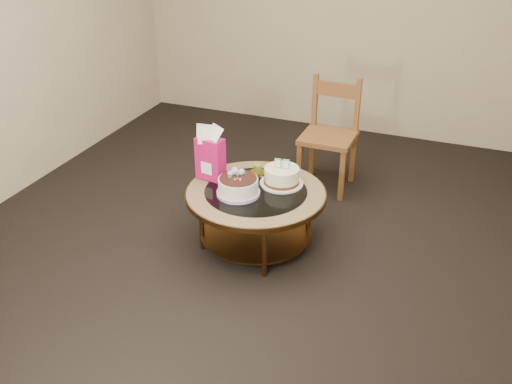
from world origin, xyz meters
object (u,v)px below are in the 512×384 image
at_px(cream_cake, 282,176).
at_px(dining_chair, 329,134).
at_px(gift_bag, 210,153).
at_px(coffee_table, 256,200).
at_px(decorated_cake, 238,187).

distance_m(cream_cake, dining_chair, 0.98).
height_order(cream_cake, gift_bag, gift_bag).
bearing_deg(cream_cake, gift_bag, -176.86).
distance_m(coffee_table, gift_bag, 0.48).
bearing_deg(gift_bag, decorated_cake, -19.67).
height_order(gift_bag, dining_chair, dining_chair).
bearing_deg(coffee_table, dining_chair, 78.09).
distance_m(decorated_cake, dining_chair, 1.28).
distance_m(gift_bag, dining_chair, 1.25).
xyz_separation_m(decorated_cake, cream_cake, (0.23, 0.26, 0.00)).
bearing_deg(cream_cake, decorated_cake, -139.61).
xyz_separation_m(coffee_table, decorated_cake, (-0.10, -0.10, 0.14)).
xyz_separation_m(gift_bag, dining_chair, (0.62, 1.07, -0.17)).
xyz_separation_m(coffee_table, dining_chair, (0.24, 1.13, 0.11)).
bearing_deg(dining_chair, decorated_cake, -104.48).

